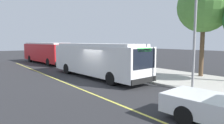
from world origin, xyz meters
TOP-DOWN VIEW (x-y plane):
  - ground_plane at (0.00, 0.00)m, footprint 120.00×120.00m
  - sidewalk_curb at (0.00, 6.00)m, footprint 44.00×6.40m
  - lane_stripe_center at (0.00, -2.20)m, footprint 36.00×0.14m
  - transit_bus_main at (-1.28, 1.01)m, footprint 10.99×3.20m
  - transit_bus_second at (-15.04, 1.23)m, footprint 11.28×3.37m
  - bus_shelter at (-1.37, 5.87)m, footprint 2.90×1.60m
  - waiting_bench at (-1.29, 5.90)m, footprint 1.60×0.48m
  - route_sign_post at (0.64, 3.80)m, footprint 0.44×0.08m
  - street_tree_near_shelter at (4.39, 8.05)m, footprint 4.36×4.36m
  - utility_pole at (6.27, 3.56)m, footprint 0.16×0.16m

SIDE VIEW (x-z plane):
  - ground_plane at x=0.00m, z-range 0.00..0.00m
  - lane_stripe_center at x=0.00m, z-range 0.00..0.01m
  - sidewalk_curb at x=0.00m, z-range 0.00..0.15m
  - waiting_bench at x=-1.29m, z-range 0.16..1.11m
  - transit_bus_main at x=-1.28m, z-range 0.14..3.09m
  - transit_bus_second at x=-15.04m, z-range 0.14..3.09m
  - bus_shelter at x=-1.37m, z-range 0.68..3.16m
  - route_sign_post at x=0.64m, z-range 0.56..3.36m
  - utility_pole at x=6.27m, z-range 0.15..6.55m
  - street_tree_near_shelter at x=4.39m, z-range 1.99..10.09m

